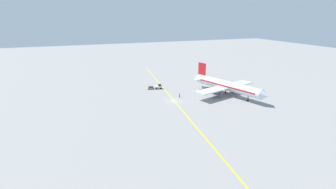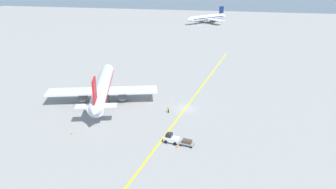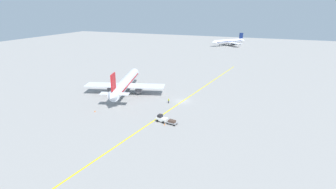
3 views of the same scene
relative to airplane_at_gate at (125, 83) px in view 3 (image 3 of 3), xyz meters
The scene contains 9 objects.
ground_plane 21.98m from the airplane_at_gate, ahead, with size 400.00×400.00×0.00m, color gray.
apron_yellow_centreline 21.98m from the airplane_at_gate, ahead, with size 0.40×120.00×0.01m, color yellow.
airplane_at_gate is the anchor object (origin of this frame).
airplane_distant_taxiing 136.27m from the airplane_at_gate, 83.86° to the left, with size 23.58×25.54×9.54m.
baggage_tug_white 28.05m from the airplane_at_gate, 39.58° to the right, with size 3.23×2.21×2.11m.
baggage_cart_trailing 30.98m from the airplane_at_gate, 36.62° to the right, with size 2.82×1.86×1.24m.
ground_crew_worker 18.68m from the airplane_at_gate, 11.97° to the right, with size 0.52×0.37×1.68m.
traffic_cone_near_nose 19.00m from the airplane_at_gate, 88.43° to the right, with size 0.32×0.32×0.55m, color orange.
traffic_cone_mid_apron 30.32m from the airplane_at_gate, 40.22° to the right, with size 0.32×0.32×0.55m, color orange.
Camera 3 is at (25.24, -76.92, 29.51)m, focal length 28.00 mm.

